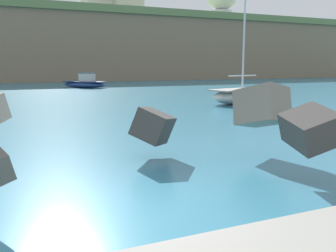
# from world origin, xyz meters

# --- Properties ---
(ground_plane) EXTENTS (400.00, 400.00, 0.00)m
(ground_plane) POSITION_xyz_m (0.00, 0.00, 0.00)
(ground_plane) COLOR #2D6B84
(breakwater_jetty) EXTENTS (27.45, 6.04, 2.84)m
(breakwater_jetty) POSITION_xyz_m (0.88, 0.94, 1.41)
(breakwater_jetty) COLOR #3D3A38
(breakwater_jetty) RESTS_ON ground
(boat_near_left) EXTENTS (5.08, 5.13, 1.77)m
(boat_near_left) POSITION_xyz_m (6.15, 36.67, 0.56)
(boat_near_left) COLOR navy
(boat_near_left) RESTS_ON ground
(boat_mid_left) EXTENTS (5.04, 3.12, 7.95)m
(boat_mid_left) POSITION_xyz_m (12.50, 14.70, 0.58)
(boat_mid_left) COLOR beige
(boat_mid_left) RESTS_ON ground
(headland_bluff) EXTENTS (93.59, 40.70, 12.14)m
(headland_bluff) POSITION_xyz_m (21.97, 72.55, 6.09)
(headland_bluff) COLOR #847056
(headland_bluff) RESTS_ON ground
(station_building_west) EXTENTS (6.27, 5.36, 6.27)m
(station_building_west) POSITION_xyz_m (23.51, 75.11, 15.29)
(station_building_west) COLOR beige
(station_building_west) RESTS_ON headland_bluff
(station_building_central) EXTENTS (5.92, 8.30, 6.05)m
(station_building_central) POSITION_xyz_m (17.57, 80.31, 15.18)
(station_building_central) COLOR beige
(station_building_central) RESTS_ON headland_bluff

